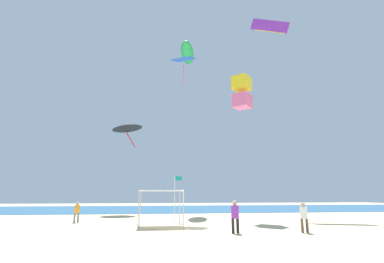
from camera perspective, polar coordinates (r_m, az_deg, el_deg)
name	(u,v)px	position (r m, az deg, el deg)	size (l,w,h in m)	color
ground	(202,230)	(18.97, 1.99, -19.33)	(110.00, 110.00, 0.10)	#D1BA8C
ocean_strip	(173,209)	(45.68, -3.79, -15.27)	(110.00, 23.72, 0.03)	#28608C
canopy_tent	(161,192)	(20.70, -6.29, -12.11)	(3.01, 2.62, 2.47)	#B2B2B7
person_near_tent	(304,215)	(18.47, 21.65, -15.37)	(0.46, 0.41, 1.72)	brown
person_leftmost	(77,210)	(25.01, -22.22, -14.54)	(0.38, 0.38, 1.59)	slate
person_central	(235,214)	(17.16, 8.68, -16.15)	(0.47, 0.43, 1.83)	black
banner_flag	(176,194)	(23.49, -3.35, -12.52)	(0.61, 0.06, 3.65)	silver
kite_box_yellow	(242,92)	(27.96, 10.03, 7.81)	(2.13, 2.13, 3.18)	yellow
kite_delta_black	(127,126)	(35.80, -12.98, 1.05)	(4.21, 4.16, 3.03)	black
kite_parafoil_purple	(270,26)	(39.62, 15.42, 19.79)	(4.41, 2.59, 2.94)	purple
kite_inflatable_green	(187,53)	(40.46, -0.93, 15.56)	(3.01, 6.17, 2.23)	green
kite_diamond_blue	(183,61)	(29.72, -1.73, 14.11)	(2.77, 2.73, 3.17)	blue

